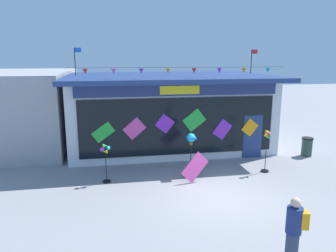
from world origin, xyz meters
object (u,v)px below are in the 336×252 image
(wind_spinner_left, at_px, (191,144))
(trash_bin, at_px, (307,147))
(wind_spinner_far_left, at_px, (106,157))
(display_kite_on_ground, at_px, (195,167))
(kite_shop_building, at_px, (168,110))
(person_near_camera, at_px, (294,232))
(wind_spinner_center_left, at_px, (267,145))

(wind_spinner_left, relative_size, trash_bin, 1.90)
(wind_spinner_far_left, distance_m, display_kite_on_ground, 3.34)
(kite_shop_building, relative_size, wind_spinner_far_left, 6.67)
(trash_bin, bearing_deg, person_near_camera, -125.11)
(kite_shop_building, relative_size, wind_spinner_left, 5.89)
(wind_spinner_far_left, bearing_deg, trash_bin, 10.01)
(kite_shop_building, bearing_deg, person_near_camera, -85.16)
(wind_spinner_center_left, bearing_deg, display_kite_on_ground, -170.73)
(kite_shop_building, relative_size, trash_bin, 11.21)
(kite_shop_building, distance_m, wind_spinner_center_left, 5.83)
(wind_spinner_center_left, xyz_separation_m, trash_bin, (2.94, 1.66, -0.68))
(wind_spinner_far_left, bearing_deg, person_near_camera, -54.73)
(trash_bin, bearing_deg, display_kite_on_ground, -160.30)
(kite_shop_building, height_order, person_near_camera, kite_shop_building)
(kite_shop_building, bearing_deg, wind_spinner_left, -88.81)
(wind_spinner_left, height_order, display_kite_on_ground, wind_spinner_left)
(person_near_camera, bearing_deg, wind_spinner_far_left, -128.44)
(kite_shop_building, bearing_deg, display_kite_on_ground, -89.18)
(wind_spinner_center_left, xyz_separation_m, person_near_camera, (-2.29, -5.77, -0.24))
(wind_spinner_center_left, bearing_deg, wind_spinner_left, 176.09)
(person_near_camera, relative_size, display_kite_on_ground, 1.59)
(trash_bin, height_order, display_kite_on_ground, display_kite_on_ground)
(display_kite_on_ground, bearing_deg, wind_spinner_left, 88.48)
(trash_bin, bearing_deg, kite_shop_building, 152.65)
(wind_spinner_center_left, xyz_separation_m, display_kite_on_ground, (-3.11, -0.51, -0.57))
(kite_shop_building, relative_size, display_kite_on_ground, 9.48)
(wind_spinner_far_left, distance_m, wind_spinner_center_left, 6.38)
(wind_spinner_far_left, relative_size, wind_spinner_left, 0.88)
(wind_spinner_far_left, height_order, person_near_camera, person_near_camera)
(person_near_camera, bearing_deg, wind_spinner_left, -156.09)
(person_near_camera, distance_m, trash_bin, 9.09)
(wind_spinner_left, height_order, person_near_camera, wind_spinner_left)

